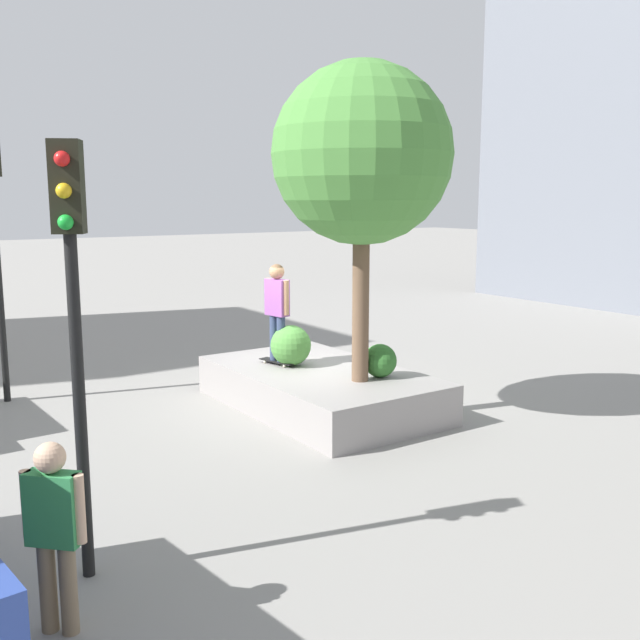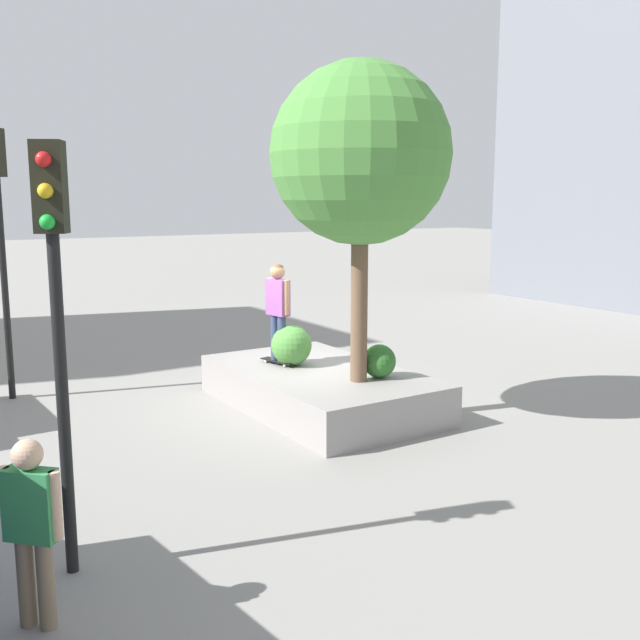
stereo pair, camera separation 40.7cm
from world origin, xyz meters
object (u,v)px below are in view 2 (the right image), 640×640
traffic_light_median (55,285)px  pedestrian_crossing (32,520)px  plaza_tree (361,155)px  skateboard (278,361)px  skateboarder (278,305)px  planter_ledge (320,389)px

traffic_light_median → pedestrian_crossing: traffic_light_median is taller
plaza_tree → skateboard: size_ratio=6.26×
plaza_tree → traffic_light_median: bearing=115.4°
pedestrian_crossing → plaza_tree: bearing=-60.1°
plaza_tree → skateboard: plaza_tree is taller
skateboard → pedestrian_crossing: 7.38m
pedestrian_crossing → skateboarder: bearing=-45.9°
plaza_tree → pedestrian_crossing: plaza_tree is taller
plaza_tree → pedestrian_crossing: (-3.35, 5.83, -3.41)m
traffic_light_median → pedestrian_crossing: bearing=149.0°
skateboarder → traffic_light_median: bearing=132.0°
plaza_tree → skateboarder: size_ratio=2.90×
planter_ledge → skateboarder: size_ratio=2.52×
planter_ledge → plaza_tree: 4.18m
plaza_tree → traffic_light_median: 6.10m
skateboarder → pedestrian_crossing: bearing=134.1°
plaza_tree → pedestrian_crossing: 7.54m
pedestrian_crossing → skateboard: bearing=-45.9°
skateboard → skateboarder: 1.05m
skateboarder → traffic_light_median: (-4.33, 4.81, 1.11)m
skateboard → skateboarder: bearing=-104.0°
pedestrian_crossing → planter_ledge: bearing=-52.6°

